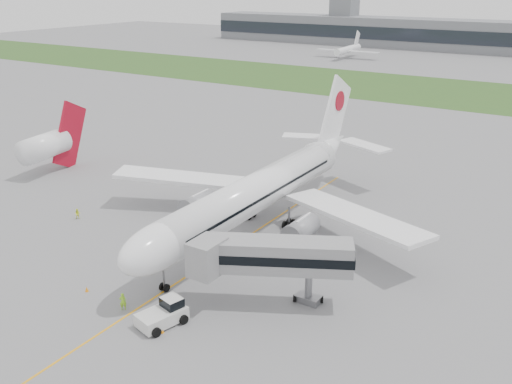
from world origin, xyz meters
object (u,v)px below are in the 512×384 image
Objects in this scene: ground_crew_near at (123,301)px; jet_bridge at (268,256)px; neighbor_aircraft at (48,145)px; airliner at (261,189)px; pushback_tug at (164,313)px.

jet_bridge is at bearing -179.40° from ground_crew_near.
neighbor_aircraft reaches higher than jet_bridge.
pushback_tug is at bearing -80.54° from airliner.
pushback_tug is 11.67m from jet_bridge.
airliner is 3.46× the size of neighbor_aircraft.
airliner reaches higher than pushback_tug.
neighbor_aircraft is (-42.78, 25.67, 4.02)m from ground_crew_near.
jet_bridge is 7.93× the size of ground_crew_near.
ground_crew_near is 0.12× the size of neighbor_aircraft.
pushback_tug is at bearing 148.98° from ground_crew_near.
pushback_tug is at bearing -37.40° from neighbor_aircraft.
airliner is 43.89m from neighbor_aircraft.
jet_bridge reaches higher than ground_crew_near.
neighbor_aircraft is at bearing -67.00° from ground_crew_near.
ground_crew_near is (-1.10, -24.98, -4.70)m from airliner.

